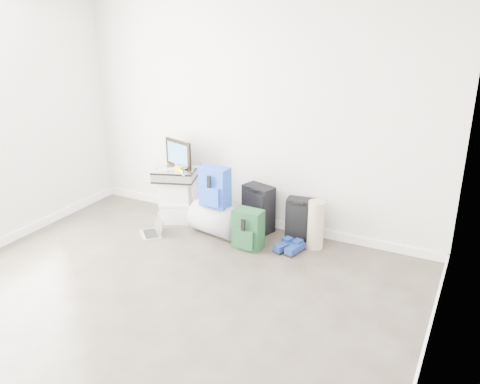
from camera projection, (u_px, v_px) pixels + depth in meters
The scene contains 14 objects.
ground at pixel (124, 334), 4.17m from camera, with size 5.00×5.00×0.00m, color #332B25.
room_envelope at pixel (106, 128), 3.58m from camera, with size 4.52×5.02×2.71m.
boxes_stack at pixel (176, 200), 6.24m from camera, with size 0.46×0.43×0.53m.
briefcase at pixel (175, 174), 6.12m from camera, with size 0.49×0.36×0.14m, color #B2B2B7.
painting at pixel (178, 154), 6.12m from camera, with size 0.43×0.16×0.33m.
drone at pixel (179, 168), 6.03m from camera, with size 0.40×0.40×0.05m.
duffel_bag at pixel (216, 219), 5.90m from camera, with size 0.37×0.37×0.59m, color #97999F.
blue_backpack at pixel (214, 188), 5.73m from camera, with size 0.33×0.25×0.46m.
large_suitcase at pixel (258, 208), 5.96m from camera, with size 0.40×0.32×0.56m.
green_backpack at pixel (248, 230), 5.55m from camera, with size 0.32×0.24×0.45m.
carry_on at pixel (300, 219), 5.76m from camera, with size 0.33×0.24×0.49m.
shoes at pixel (290, 248), 5.52m from camera, with size 0.30×0.29×0.09m.
rolled_rug at pixel (316, 225), 5.54m from camera, with size 0.18×0.18×0.55m, color tan.
laptop at pixel (154, 230), 5.94m from camera, with size 0.38×0.37×0.22m.
Camera 1 is at (2.44, -2.68, 2.57)m, focal length 38.00 mm.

